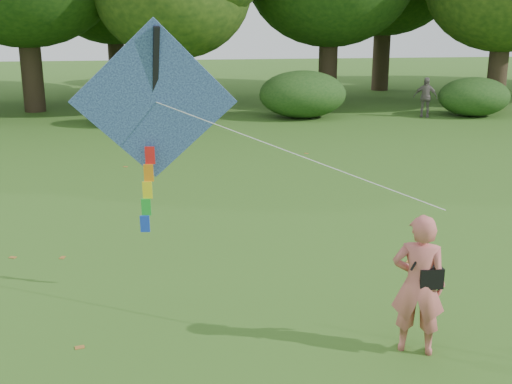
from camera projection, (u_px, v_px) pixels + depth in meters
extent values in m
plane|color=#265114|center=(347.00, 341.00, 8.40)|extent=(100.00, 100.00, 0.00)
imported|color=#C9635E|center=(418.00, 285.00, 7.92)|extent=(0.78, 0.66, 1.81)
imported|color=slate|center=(425.00, 97.00, 25.80)|extent=(1.01, 0.70, 1.60)
cube|color=black|center=(429.00, 277.00, 7.87)|extent=(0.30, 0.20, 0.26)
cylinder|color=black|center=(422.00, 251.00, 7.75)|extent=(0.33, 0.14, 0.47)
cube|color=#253AA1|center=(155.00, 102.00, 9.05)|extent=(2.36, 0.52, 2.32)
cube|color=black|center=(155.00, 101.00, 9.07)|extent=(0.25, 0.68, 2.09)
cylinder|color=white|center=(288.00, 151.00, 8.34)|extent=(3.45, 2.24, 1.07)
cube|color=red|center=(150.00, 155.00, 9.27)|extent=(0.14, 0.06, 0.26)
cube|color=orange|center=(149.00, 173.00, 9.33)|extent=(0.14, 0.06, 0.26)
cube|color=yellow|center=(147.00, 190.00, 9.40)|extent=(0.14, 0.06, 0.26)
cube|color=green|center=(146.00, 207.00, 9.47)|extent=(0.14, 0.06, 0.26)
cube|color=blue|center=(145.00, 224.00, 9.54)|extent=(0.14, 0.06, 0.26)
cylinder|color=#3A2D1E|center=(31.00, 66.00, 26.91)|extent=(0.88, 0.88, 3.85)
cylinder|color=#3A2D1E|center=(176.00, 75.00, 26.80)|extent=(0.80, 0.80, 3.15)
cylinder|color=#3A2D1E|center=(328.00, 63.00, 29.50)|extent=(0.86, 0.86, 3.67)
cylinder|color=#3A2D1E|center=(498.00, 68.00, 28.01)|extent=(0.83, 0.83, 3.43)
cylinder|color=#3A2D1E|center=(117.00, 58.00, 33.53)|extent=(0.84, 0.84, 3.50)
cylinder|color=#3A2D1E|center=(381.00, 52.00, 34.24)|extent=(0.90, 0.90, 4.02)
ellipsoid|color=#264919|center=(123.00, 106.00, 24.02)|extent=(2.66, 2.09, 1.42)
ellipsoid|color=#264919|center=(303.00, 94.00, 25.59)|extent=(3.50, 2.75, 1.88)
ellipsoid|color=#264919|center=(474.00, 97.00, 26.02)|extent=(2.94, 2.31, 1.58)
cube|color=#945E28|center=(306.00, 153.00, 19.34)|extent=(0.14, 0.14, 0.01)
cube|color=#945E28|center=(13.00, 257.00, 11.21)|extent=(0.14, 0.12, 0.01)
cube|color=#945E28|center=(126.00, 167.00, 17.71)|extent=(0.14, 0.13, 0.01)
cube|color=#945E28|center=(80.00, 347.00, 8.22)|extent=(0.14, 0.11, 0.01)
cube|color=#945E28|center=(409.00, 262.00, 11.02)|extent=(0.13, 0.14, 0.01)
cube|color=#945E28|center=(62.00, 258.00, 11.21)|extent=(0.11, 0.14, 0.01)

